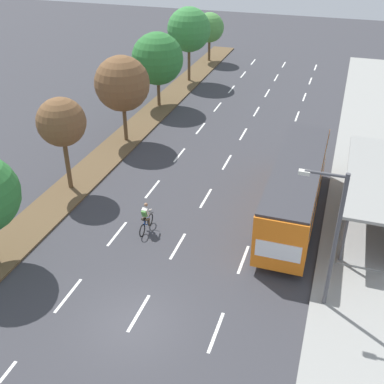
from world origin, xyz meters
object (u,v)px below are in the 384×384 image
(streetlight, at_px, (332,233))
(bus_shelter, at_px, (377,193))
(bus, at_px, (296,185))
(cyclist, at_px, (146,218))
(median_tree_second, at_px, (61,122))
(median_tree_third, at_px, (122,84))
(median_tree_fourth, at_px, (157,59))
(median_tree_farthest, at_px, (210,28))
(median_tree_fifth, at_px, (189,30))

(streetlight, bearing_deg, bus_shelter, 74.33)
(bus, xyz_separation_m, cyclist, (-7.35, -3.88, -1.28))
(cyclist, height_order, median_tree_second, median_tree_second)
(bus_shelter, distance_m, bus, 4.36)
(bus_shelter, xyz_separation_m, cyclist, (-11.63, -4.73, -1.08))
(median_tree_third, height_order, median_tree_fourth, median_tree_third)
(median_tree_third, bearing_deg, cyclist, -59.71)
(median_tree_farthest, bearing_deg, median_tree_third, -89.38)
(bus_shelter, bearing_deg, median_tree_farthest, 122.28)
(bus_shelter, distance_m, median_tree_second, 18.21)
(median_tree_farthest, bearing_deg, cyclist, -79.27)
(median_tree_fourth, relative_size, median_tree_farthest, 1.20)
(bus_shelter, relative_size, median_tree_fifth, 1.35)
(bus_shelter, bearing_deg, median_tree_third, 162.49)
(median_tree_second, xyz_separation_m, median_tree_fifth, (0.17, 22.77, 0.62))
(median_tree_fifth, bearing_deg, streetlight, -61.04)
(bus_shelter, height_order, median_tree_second, median_tree_second)
(median_tree_farthest, height_order, streetlight, streetlight)
(bus_shelter, relative_size, median_tree_third, 1.52)
(median_tree_second, xyz_separation_m, median_tree_farthest, (0.02, 30.35, -0.70))
(bus_shelter, bearing_deg, median_tree_fifth, 130.55)
(median_tree_third, bearing_deg, median_tree_second, -92.02)
(bus, relative_size, median_tree_third, 1.79)
(bus_shelter, height_order, median_tree_third, median_tree_third)
(bus_shelter, bearing_deg, median_tree_fourth, 143.83)
(streetlight, bearing_deg, median_tree_third, 139.90)
(bus, bearing_deg, median_tree_second, -175.10)
(median_tree_third, relative_size, median_tree_farthest, 1.20)
(bus, height_order, streetlight, streetlight)
(cyclist, height_order, median_tree_fifth, median_tree_fifth)
(median_tree_fourth, distance_m, median_tree_fifth, 7.64)
(cyclist, distance_m, streetlight, 10.39)
(median_tree_second, bearing_deg, cyclist, -23.35)
(cyclist, height_order, median_tree_farthest, median_tree_farthest)
(median_tree_third, xyz_separation_m, median_tree_farthest, (-0.25, 22.77, -0.68))
(cyclist, height_order, median_tree_third, median_tree_third)
(median_tree_fifth, xyz_separation_m, median_tree_farthest, (-0.15, 7.59, -1.32))
(bus, bearing_deg, streetlight, -71.99)
(streetlight, bearing_deg, median_tree_fifth, 118.96)
(median_tree_fifth, height_order, median_tree_farthest, median_tree_fifth)
(bus, bearing_deg, median_tree_fifth, 121.95)
(median_tree_fifth, distance_m, streetlight, 32.32)
(median_tree_fifth, relative_size, median_tree_farthest, 1.35)
(median_tree_fourth, height_order, median_tree_fifth, median_tree_fifth)
(median_tree_farthest, bearing_deg, median_tree_second, -90.04)
(median_tree_fifth, xyz_separation_m, streetlight, (15.64, -28.26, -1.19))
(cyclist, relative_size, streetlight, 0.28)
(cyclist, bearing_deg, bus_shelter, 22.14)
(bus, relative_size, median_tree_fifth, 1.60)
(bus_shelter, bearing_deg, streetlight, -105.67)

